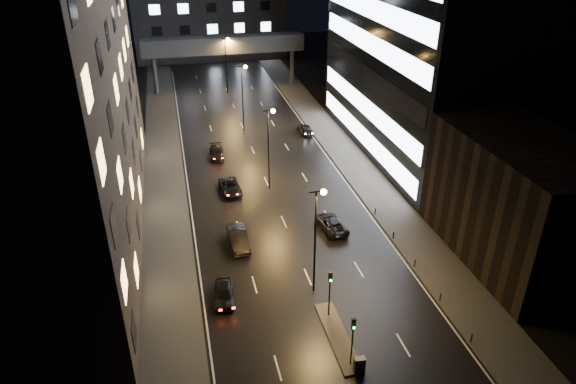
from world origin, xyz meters
The scene contains 22 objects.
ground centered at (0.00, 40.00, 0.00)m, with size 160.00×160.00×0.00m, color black.
sidewalk_left centered at (-12.50, 35.00, 0.07)m, with size 5.00×110.00×0.15m, color #383533.
sidewalk_right centered at (12.50, 35.00, 0.07)m, with size 5.00×110.00×0.15m, color #383533.
building_left centered at (-22.50, 24.00, 20.00)m, with size 15.00×48.00×40.00m, color #2D2319.
building_right_low centered at (20.00, 9.00, 6.00)m, with size 10.00×18.00×12.00m, color black.
building_far centered at (0.00, 98.00, 12.50)m, with size 34.00×14.00×25.00m, color #333335.
skybridge centered at (0.00, 70.00, 8.34)m, with size 30.00×3.00×10.00m.
median_island centered at (0.30, 2.00, 0.07)m, with size 1.60×8.00×0.15m, color #383533.
traffic_signal_near centered at (0.30, 4.49, 3.09)m, with size 0.28×0.34×4.40m.
traffic_signal_far centered at (0.30, -1.01, 3.09)m, with size 0.28×0.34×4.40m.
bollard_row centered at (10.20, 6.50, 0.45)m, with size 0.12×25.12×0.90m.
streetlight_near centered at (0.16, 8.00, 6.50)m, with size 1.45×0.50×10.15m.
streetlight_mid_a centered at (0.16, 28.00, 6.50)m, with size 1.45×0.50×10.15m.
streetlight_mid_b centered at (0.16, 48.00, 6.50)m, with size 1.45×0.50×10.15m.
streetlight_far centered at (0.16, 68.00, 6.50)m, with size 1.45×0.50×10.15m.
car_away_a centered at (-7.90, 8.55, 0.71)m, with size 1.68×4.17×1.42m, color black.
car_away_b centered at (-5.47, 16.66, 0.82)m, with size 1.74×4.98×1.64m, color black.
car_away_c centered at (-4.74, 28.18, 0.68)m, with size 2.24×4.87×1.35m, color black.
car_away_d centered at (-5.23, 38.80, 0.66)m, with size 1.85×4.54×1.32m, color black.
car_toward_a centered at (4.55, 17.38, 0.70)m, with size 2.31×5.01×1.39m, color black.
car_toward_b centered at (9.00, 44.65, 0.64)m, with size 1.80×4.43×1.28m, color black.
utility_cabinet centered at (0.70, -1.70, 0.75)m, with size 0.82×0.47×1.21m, color #4C4B4E.
Camera 1 is at (-10.49, -26.64, 29.40)m, focal length 32.00 mm.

